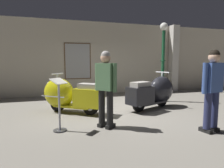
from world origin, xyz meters
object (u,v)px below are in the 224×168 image
(scooter_1, at_px, (155,92))
(visitor_0, at_px, (106,84))
(info_stanchion, at_px, (59,109))
(scooter_0, at_px, (68,95))
(lamppost, at_px, (163,59))
(visitor_1, at_px, (213,85))

(scooter_1, bearing_deg, visitor_0, -168.25)
(scooter_1, height_order, info_stanchion, scooter_1)
(scooter_0, height_order, info_stanchion, scooter_0)
(info_stanchion, bearing_deg, scooter_0, 79.26)
(scooter_0, bearing_deg, lamppost, -131.59)
(scooter_1, bearing_deg, info_stanchion, -179.11)
(scooter_0, bearing_deg, visitor_0, 152.43)
(lamppost, distance_m, visitor_0, 3.57)
(visitor_0, xyz_separation_m, info_stanchion, (-0.99, 0.07, -0.51))
(visitor_0, height_order, visitor_1, visitor_1)
(scooter_1, relative_size, info_stanchion, 1.73)
(scooter_0, relative_size, info_stanchion, 1.59)
(visitor_0, height_order, info_stanchion, visitor_0)
(info_stanchion, bearing_deg, scooter_1, 22.74)
(scooter_0, relative_size, visitor_1, 1.04)
(visitor_1, height_order, info_stanchion, visitor_1)
(visitor_0, relative_size, info_stanchion, 1.51)
(visitor_1, bearing_deg, scooter_1, -9.55)
(scooter_1, relative_size, visitor_1, 1.13)
(scooter_0, xyz_separation_m, info_stanchion, (-0.28, -1.49, -0.05))
(scooter_0, bearing_deg, visitor_1, 175.85)
(visitor_0, relative_size, visitor_1, 0.99)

